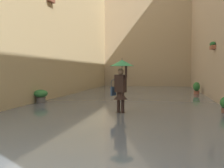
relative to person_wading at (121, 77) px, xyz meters
name	(u,v)px	position (x,y,z in m)	size (l,w,h in m)	color
ground_plane	(131,100)	(0.24, -5.01, -1.37)	(60.51, 60.51, 0.00)	slate
flood_water	(131,99)	(0.24, -5.01, -1.32)	(9.18, 30.20, 0.09)	slate
building_facade_far	(147,30)	(0.24, -18.01, 4.30)	(11.98, 1.80, 11.34)	tan
person_wading	(121,77)	(0.00, 0.00, 0.00)	(0.87, 0.87, 2.06)	#2D2319
potted_plant_mid_right	(41,96)	(4.18, -2.23, -0.94)	(0.64, 0.64, 0.72)	#66605B
potted_plant_mid_left	(196,88)	(-3.57, -8.75, -0.91)	(0.44, 0.44, 0.86)	#9E563D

